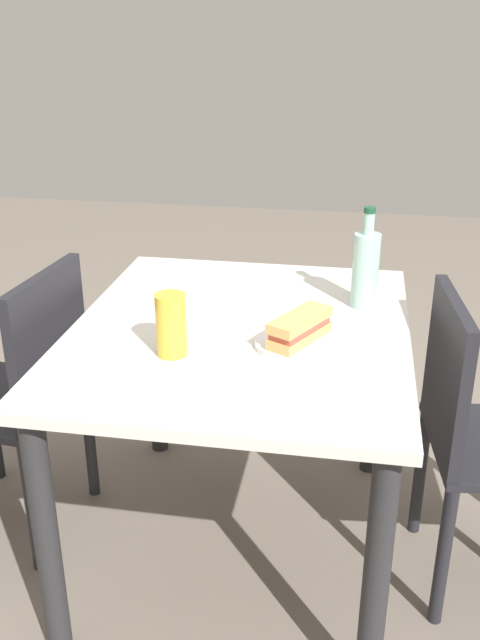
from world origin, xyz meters
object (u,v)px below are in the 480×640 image
object	(u,v)px
chair_far	(24,389)
plate_near	(299,343)
baguette_sandwich_near	(300,328)
olive_bowl	(197,303)
beer_glass	(171,325)
water_bottle	(366,268)
dining_table	(240,364)
knife_near	(281,336)
chair_near	(478,430)

from	to	relation	value
chair_far	plate_near	bearing A→B (deg)	-95.66
baguette_sandwich_near	olive_bowl	xyz separation A→B (m)	(0.20, 0.31, -0.03)
chair_far	beer_glass	distance (m)	0.62
water_bottle	olive_bowl	size ratio (longest dim) A/B	3.34
water_bottle	olive_bowl	xyz separation A→B (m)	(-0.09, 0.46, -0.10)
dining_table	knife_near	world-z (taller)	knife_near
baguette_sandwich_near	olive_bowl	bearing A→B (deg)	57.06
baguette_sandwich_near	olive_bowl	world-z (taller)	baguette_sandwich_near
olive_bowl	plate_near	bearing A→B (deg)	-122.94
chair_far	water_bottle	xyz separation A→B (m)	(0.21, -0.95, 0.36)
beer_glass	olive_bowl	size ratio (longest dim) A/B	1.81
chair_near	olive_bowl	bearing A→B (deg)	80.90
dining_table	beer_glass	size ratio (longest dim) A/B	6.72
plate_near	knife_near	bearing A→B (deg)	75.17
beer_glass	chair_far	bearing A→B (deg)	70.31
plate_near	olive_bowl	xyz separation A→B (m)	(0.20, 0.31, 0.01)
dining_table	water_bottle	world-z (taller)	water_bottle
baguette_sandwich_near	beer_glass	world-z (taller)	beer_glass
plate_near	baguette_sandwich_near	world-z (taller)	baguette_sandwich_near
plate_near	knife_near	xyz separation A→B (m)	(0.01, 0.05, 0.01)
beer_glass	olive_bowl	world-z (taller)	beer_glass
knife_near	baguette_sandwich_near	bearing A→B (deg)	-104.83
plate_near	baguette_sandwich_near	distance (m)	0.04
baguette_sandwich_near	knife_near	world-z (taller)	baguette_sandwich_near
chair_near	knife_near	distance (m)	0.59
plate_near	beer_glass	size ratio (longest dim) A/B	1.44
chair_near	dining_table	bearing A→B (deg)	88.80
baguette_sandwich_near	plate_near	bearing A→B (deg)	0.00
chair_far	water_bottle	distance (m)	1.04
chair_far	beer_glass	bearing A→B (deg)	-109.69
dining_table	chair_far	world-z (taller)	chair_far
chair_far	chair_near	xyz separation A→B (m)	(-0.01, -1.27, 0.00)
chair_near	plate_near	xyz separation A→B (m)	(-0.07, 0.47, 0.25)
chair_far	knife_near	xyz separation A→B (m)	(-0.07, -0.75, 0.26)
plate_near	water_bottle	world-z (taller)	water_bottle
knife_near	olive_bowl	bearing A→B (deg)	54.29
baguette_sandwich_near	chair_near	bearing A→B (deg)	-81.08
dining_table	water_bottle	size ratio (longest dim) A/B	3.65
beer_glass	baguette_sandwich_near	bearing A→B (deg)	-71.50
chair_far	plate_near	distance (m)	0.84
dining_table	olive_bowl	bearing A→B (deg)	51.92
dining_table	baguette_sandwich_near	world-z (taller)	baguette_sandwich_near
plate_near	beer_glass	world-z (taller)	beer_glass
chair_far	plate_near	xyz separation A→B (m)	(-0.08, -0.80, 0.25)
dining_table	plate_near	size ratio (longest dim) A/B	4.66
beer_glass	dining_table	bearing A→B (deg)	-35.69
dining_table	water_bottle	bearing A→B (deg)	-57.42
olive_bowl	chair_far	bearing A→B (deg)	103.59
plate_near	knife_near	world-z (taller)	knife_near
chair_far	plate_near	world-z (taller)	chair_far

